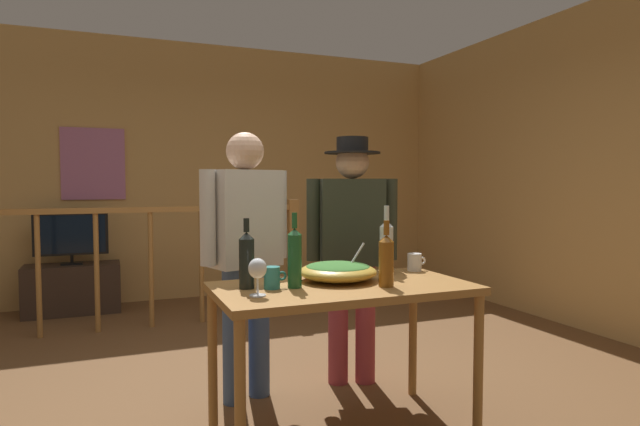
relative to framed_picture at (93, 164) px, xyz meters
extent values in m
plane|color=brown|center=(1.02, -3.16, -1.52)|extent=(8.37, 8.37, 0.00)
cube|color=tan|center=(1.02, 0.06, -0.07)|extent=(6.13, 0.10, 2.89)
cube|color=tan|center=(4.09, -2.19, -0.07)|extent=(0.10, 4.83, 2.89)
cube|color=#AA648D|center=(0.00, 0.00, 0.00)|extent=(0.63, 0.03, 0.76)
cylinder|color=#9E6B33|center=(-0.43, -1.14, -0.99)|extent=(0.04, 0.04, 1.05)
cylinder|color=#9E6B33|center=(0.03, -1.14, -0.99)|extent=(0.04, 0.04, 1.05)
cylinder|color=#9E6B33|center=(0.48, -1.14, -0.99)|extent=(0.04, 0.04, 1.05)
cylinder|color=#9E6B33|center=(0.94, -1.14, -0.99)|extent=(0.04, 0.04, 1.05)
cylinder|color=#9E6B33|center=(1.39, -1.14, -0.99)|extent=(0.04, 0.04, 1.05)
cylinder|color=#9E6B33|center=(1.85, -1.14, -0.99)|extent=(0.04, 0.04, 1.05)
cube|color=#9E6B33|center=(0.03, -1.14, -0.44)|extent=(3.72, 0.07, 0.05)
cube|color=#9E6B33|center=(1.85, -1.14, -0.94)|extent=(0.10, 0.10, 1.15)
cube|color=#38281E|center=(-0.21, -0.29, -1.27)|extent=(0.90, 0.40, 0.49)
cube|color=black|center=(-0.21, -0.29, -1.01)|extent=(0.20, 0.12, 0.02)
cylinder|color=black|center=(-0.21, -0.29, -0.96)|extent=(0.03, 0.03, 0.08)
cube|color=black|center=(-0.21, -0.32, -0.71)|extent=(0.69, 0.06, 0.42)
cube|color=black|center=(-0.21, -0.35, -0.71)|extent=(0.64, 0.01, 0.38)
cube|color=#9E6B33|center=(1.24, -3.67, -0.75)|extent=(1.32, 0.70, 0.04)
cylinder|color=#9E6B33|center=(0.62, -3.98, -1.14)|extent=(0.05, 0.05, 0.75)
cylinder|color=#9E6B33|center=(1.86, -3.98, -1.14)|extent=(0.05, 0.05, 0.75)
cylinder|color=#9E6B33|center=(0.62, -3.36, -1.14)|extent=(0.05, 0.05, 0.75)
cylinder|color=#9E6B33|center=(1.86, -3.36, -1.14)|extent=(0.05, 0.05, 0.75)
ellipsoid|color=gold|center=(1.26, -3.57, -0.68)|extent=(0.42, 0.42, 0.10)
ellipsoid|color=#38702D|center=(1.26, -3.57, -0.65)|extent=(0.34, 0.34, 0.04)
cylinder|color=silver|center=(1.34, -3.57, -0.63)|extent=(0.15, 0.01, 0.21)
cylinder|color=silver|center=(0.76, -3.78, -0.72)|extent=(0.08, 0.08, 0.01)
cylinder|color=silver|center=(0.76, -3.78, -0.68)|extent=(0.01, 0.01, 0.08)
ellipsoid|color=silver|center=(0.76, -3.78, -0.60)|extent=(0.09, 0.09, 0.10)
cylinder|color=silver|center=(1.61, -3.47, -0.59)|extent=(0.08, 0.08, 0.27)
cone|color=silver|center=(1.61, -3.47, -0.44)|extent=(0.08, 0.08, 0.04)
cylinder|color=silver|center=(1.61, -3.47, -0.38)|extent=(0.03, 0.03, 0.09)
cylinder|color=brown|center=(1.42, -3.80, -0.61)|extent=(0.08, 0.08, 0.23)
cone|color=brown|center=(1.42, -3.80, -0.48)|extent=(0.08, 0.08, 0.03)
cylinder|color=brown|center=(1.42, -3.80, -0.43)|extent=(0.03, 0.03, 0.07)
cylinder|color=#1E5628|center=(0.98, -3.65, -0.59)|extent=(0.07, 0.07, 0.27)
cone|color=#1E5628|center=(0.98, -3.65, -0.45)|extent=(0.07, 0.07, 0.03)
cylinder|color=#1E5628|center=(0.98, -3.65, -0.39)|extent=(0.03, 0.03, 0.08)
cylinder|color=black|center=(0.75, -3.58, -0.60)|extent=(0.08, 0.08, 0.25)
cone|color=black|center=(0.75, -3.58, -0.46)|extent=(0.08, 0.08, 0.03)
cylinder|color=black|center=(0.75, -3.58, -0.41)|extent=(0.03, 0.03, 0.07)
cylinder|color=white|center=(1.81, -3.44, -0.68)|extent=(0.08, 0.08, 0.10)
torus|color=white|center=(1.87, -3.44, -0.67)|extent=(0.05, 0.01, 0.05)
cylinder|color=teal|center=(0.87, -3.64, -0.67)|extent=(0.08, 0.08, 0.11)
torus|color=teal|center=(0.92, -3.64, -0.67)|extent=(0.05, 0.01, 0.05)
cylinder|color=#3D5684|center=(0.97, -3.01, -1.11)|extent=(0.13, 0.13, 0.81)
cylinder|color=#3D5684|center=(0.80, -3.07, -1.11)|extent=(0.13, 0.13, 0.81)
cube|color=beige|center=(0.89, -3.04, -0.41)|extent=(0.45, 0.33, 0.58)
cylinder|color=beige|center=(1.12, -2.97, -0.40)|extent=(0.09, 0.09, 0.55)
cylinder|color=beige|center=(0.65, -3.12, -0.40)|extent=(0.09, 0.09, 0.55)
sphere|color=#D8A884|center=(0.89, -3.04, -0.01)|extent=(0.22, 0.22, 0.22)
cylinder|color=#9E3842|center=(1.68, -3.07, -1.12)|extent=(0.13, 0.13, 0.78)
cylinder|color=#9E3842|center=(1.51, -3.01, -1.12)|extent=(0.13, 0.13, 0.78)
cube|color=#2D3323|center=(1.59, -3.04, -0.45)|extent=(0.45, 0.33, 0.56)
cylinder|color=#2D3323|center=(1.83, -3.12, -0.44)|extent=(0.09, 0.09, 0.53)
cylinder|color=#2D3323|center=(1.35, -2.97, -0.44)|extent=(0.09, 0.09, 0.53)
sphere|color=#D8A884|center=(1.59, -3.04, -0.07)|extent=(0.22, 0.22, 0.22)
cylinder|color=black|center=(1.59, -3.04, -0.01)|extent=(0.36, 0.36, 0.01)
cylinder|color=black|center=(1.59, -3.04, 0.04)|extent=(0.20, 0.20, 0.10)
camera|label=1|loc=(0.11, -6.14, -0.20)|focal=29.74mm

